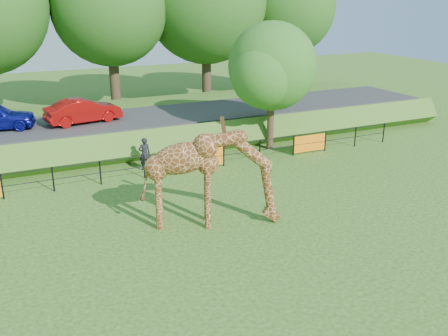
% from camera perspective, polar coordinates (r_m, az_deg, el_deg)
% --- Properties ---
extents(ground, '(90.00, 90.00, 0.00)m').
position_cam_1_polar(ground, '(16.35, -1.05, -10.05)').
color(ground, '#1F5114').
rests_on(ground, ground).
extents(giraffe, '(5.03, 2.63, 3.59)m').
position_cam_1_polar(giraffe, '(17.79, -1.44, -1.17)').
color(giraffe, '#5E3113').
rests_on(giraffe, ground).
extents(perimeter_fence, '(28.07, 0.10, 1.10)m').
position_cam_1_polar(perimeter_fence, '(23.06, -9.09, 0.17)').
color(perimeter_fence, black).
rests_on(perimeter_fence, ground).
extents(embankment, '(40.00, 9.00, 1.30)m').
position_cam_1_polar(embankment, '(30.04, -13.09, 4.61)').
color(embankment, '#1F5114').
rests_on(embankment, ground).
extents(road, '(40.00, 5.00, 0.12)m').
position_cam_1_polar(road, '(28.44, -12.55, 5.31)').
color(road, '#2D2D30').
rests_on(road, embankment).
extents(car_red, '(4.17, 2.09, 1.31)m').
position_cam_1_polar(car_red, '(27.95, -15.79, 6.31)').
color(car_red, '#AD0D0C').
rests_on(car_red, road).
extents(visitor, '(0.59, 0.39, 1.59)m').
position_cam_1_polar(visitor, '(24.08, -9.07, 1.61)').
color(visitor, black).
rests_on(visitor, ground).
extents(tree_east, '(5.40, 4.71, 6.76)m').
position_cam_1_polar(tree_east, '(26.56, 5.67, 11.14)').
color(tree_east, '#302115').
rests_on(tree_east, ground).
extents(bg_tree_line, '(37.30, 8.80, 11.82)m').
position_cam_1_polar(bg_tree_line, '(35.88, -13.15, 17.52)').
color(bg_tree_line, '#302115').
rests_on(bg_tree_line, ground).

